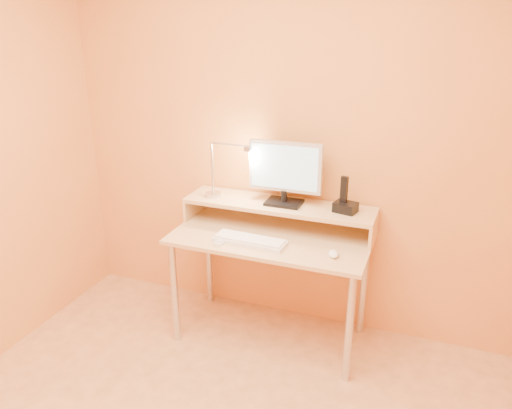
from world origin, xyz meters
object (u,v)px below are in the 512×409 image
at_px(monitor_panel, 285,167).
at_px(keyboard, 250,241).
at_px(lamp_base, 213,195).
at_px(remote_control, 225,239).
at_px(phone_dock, 345,207).
at_px(mouse, 334,254).

distance_m(monitor_panel, keyboard, 0.50).
bearing_deg(lamp_base, remote_control, -53.75).
relative_size(monitor_panel, keyboard, 1.05).
distance_m(monitor_panel, phone_dock, 0.44).
height_order(phone_dock, mouse, phone_dock).
xyz_separation_m(monitor_panel, lamp_base, (-0.47, -0.04, -0.23)).
distance_m(monitor_panel, mouse, 0.62).
relative_size(phone_dock, mouse, 1.35).
distance_m(phone_dock, remote_control, 0.74).
relative_size(mouse, remote_control, 0.52).
xyz_separation_m(phone_dock, mouse, (-0.00, -0.28, -0.17)).
distance_m(phone_dock, keyboard, 0.60).
bearing_deg(keyboard, lamp_base, 147.13).
height_order(monitor_panel, remote_control, monitor_panel).
xyz_separation_m(lamp_base, keyboard, (0.35, -0.25, -0.16)).
relative_size(lamp_base, mouse, 1.04).
distance_m(monitor_panel, lamp_base, 0.52).
bearing_deg(lamp_base, monitor_panel, 4.86).
distance_m(phone_dock, mouse, 0.33).
xyz_separation_m(monitor_panel, remote_control, (-0.27, -0.32, -0.39)).
xyz_separation_m(lamp_base, remote_control, (0.20, -0.28, -0.16)).
bearing_deg(monitor_panel, mouse, -38.65).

